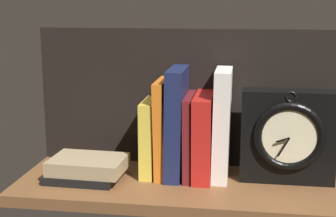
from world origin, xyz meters
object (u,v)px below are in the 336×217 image
(book_red_requiem, at_px, (204,136))
(framed_clock, at_px, (288,136))
(book_yellow_seinlanguage, at_px, (150,137))
(book_navy_bierce, at_px, (177,122))
(book_stack_side, at_px, (87,168))
(book_orange_pandolfini, at_px, (162,128))
(book_white_catcher, at_px, (222,124))
(book_maroon_dawkins, at_px, (190,136))

(book_red_requiem, xyz_separation_m, framed_clock, (0.19, -0.01, 0.01))
(book_yellow_seinlanguage, xyz_separation_m, book_navy_bierce, (0.06, 0.00, 0.04))
(framed_clock, distance_m, book_stack_side, 0.46)
(book_yellow_seinlanguage, distance_m, book_orange_pandolfini, 0.04)
(book_stack_side, bearing_deg, book_yellow_seinlanguage, 24.72)
(book_navy_bierce, distance_m, book_white_catcher, 0.10)
(book_maroon_dawkins, distance_m, framed_clock, 0.22)
(book_yellow_seinlanguage, distance_m, framed_clock, 0.31)
(book_maroon_dawkins, bearing_deg, book_orange_pandolfini, 180.00)
(book_red_requiem, height_order, book_stack_side, book_red_requiem)
(book_navy_bierce, height_order, book_white_catcher, same)
(book_yellow_seinlanguage, bearing_deg, book_orange_pandolfini, 0.00)
(book_red_requiem, distance_m, framed_clock, 0.19)
(book_white_catcher, bearing_deg, book_orange_pandolfini, 180.00)
(book_navy_bierce, relative_size, book_red_requiem, 1.31)
(book_orange_pandolfini, relative_size, book_maroon_dawkins, 1.18)
(book_maroon_dawkins, bearing_deg, book_navy_bierce, 180.00)
(book_orange_pandolfini, distance_m, book_white_catcher, 0.14)
(book_navy_bierce, relative_size, framed_clock, 1.19)
(book_navy_bierce, distance_m, book_stack_side, 0.23)
(book_orange_pandolfini, bearing_deg, book_stack_side, -159.28)
(book_orange_pandolfini, distance_m, book_red_requiem, 0.10)
(book_red_requiem, bearing_deg, book_yellow_seinlanguage, 180.00)
(book_white_catcher, bearing_deg, framed_clock, -3.41)
(book_white_catcher, distance_m, book_stack_side, 0.32)
(book_yellow_seinlanguage, distance_m, book_stack_side, 0.16)
(book_navy_bierce, distance_m, book_red_requiem, 0.07)
(book_yellow_seinlanguage, relative_size, book_red_requiem, 0.92)
(book_orange_pandolfini, xyz_separation_m, book_stack_side, (-0.16, -0.06, -0.09))
(book_navy_bierce, relative_size, book_white_catcher, 1.00)
(book_yellow_seinlanguage, bearing_deg, book_red_requiem, 0.00)
(book_orange_pandolfini, distance_m, book_stack_side, 0.20)
(book_orange_pandolfini, distance_m, book_navy_bierce, 0.04)
(book_orange_pandolfini, relative_size, book_stack_side, 1.26)
(book_yellow_seinlanguage, height_order, book_stack_side, book_yellow_seinlanguage)
(book_yellow_seinlanguage, distance_m, book_maroon_dawkins, 0.09)
(book_red_requiem, bearing_deg, book_stack_side, -166.51)
(book_yellow_seinlanguage, xyz_separation_m, book_stack_side, (-0.14, -0.06, -0.06))
(book_yellow_seinlanguage, xyz_separation_m, book_white_catcher, (0.17, 0.00, 0.04))
(book_yellow_seinlanguage, height_order, framed_clock, framed_clock)
(book_yellow_seinlanguage, height_order, book_orange_pandolfini, book_orange_pandolfini)
(book_orange_pandolfini, xyz_separation_m, book_navy_bierce, (0.03, 0.00, 0.01))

